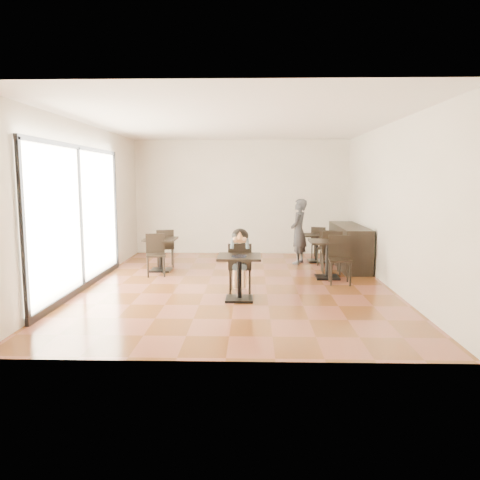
{
  "coord_description": "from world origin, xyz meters",
  "views": [
    {
      "loc": [
        0.31,
        -9.23,
        2.13
      ],
      "look_at": [
        0.08,
        -0.71,
        1.0
      ],
      "focal_mm": 35.0,
      "sensor_mm": 36.0,
      "label": 1
    }
  ],
  "objects_px": {
    "cafe_table_left": "(161,255)",
    "chair_back_a": "(319,242)",
    "child_chair": "(240,267)",
    "chair_mid_a": "(331,252)",
    "child": "(240,261)",
    "cafe_table_mid": "(327,260)",
    "child_table": "(239,278)",
    "cafe_table_back": "(317,248)",
    "chair_back_b": "(326,248)",
    "chair_left_a": "(165,248)",
    "chair_mid_b": "(340,260)",
    "chair_left_b": "(156,255)",
    "adult_patron": "(299,232)"
  },
  "relations": [
    {
      "from": "adult_patron",
      "to": "chair_back_b",
      "type": "bearing_deg",
      "value": 88.83
    },
    {
      "from": "chair_mid_b",
      "to": "chair_left_b",
      "type": "relative_size",
      "value": 1.06
    },
    {
      "from": "cafe_table_mid",
      "to": "chair_left_a",
      "type": "relative_size",
      "value": 0.89
    },
    {
      "from": "child",
      "to": "chair_left_b",
      "type": "height_order",
      "value": "child"
    },
    {
      "from": "chair_left_b",
      "to": "chair_back_b",
      "type": "distance_m",
      "value": 4.13
    },
    {
      "from": "chair_mid_a",
      "to": "chair_back_a",
      "type": "relative_size",
      "value": 1.14
    },
    {
      "from": "cafe_table_mid",
      "to": "chair_back_b",
      "type": "bearing_deg",
      "value": 82.57
    },
    {
      "from": "chair_back_a",
      "to": "chair_left_b",
      "type": "bearing_deg",
      "value": 51.8
    },
    {
      "from": "chair_mid_b",
      "to": "chair_back_b",
      "type": "xyz_separation_m",
      "value": [
        0.03,
        2.02,
        -0.06
      ]
    },
    {
      "from": "child_chair",
      "to": "chair_back_a",
      "type": "height_order",
      "value": "child_chair"
    },
    {
      "from": "chair_mid_b",
      "to": "chair_left_a",
      "type": "xyz_separation_m",
      "value": [
        -3.89,
        1.8,
        -0.03
      ]
    },
    {
      "from": "child_chair",
      "to": "chair_back_a",
      "type": "distance_m",
      "value": 4.38
    },
    {
      "from": "cafe_table_back",
      "to": "child_chair",
      "type": "bearing_deg",
      "value": -119.47
    },
    {
      "from": "child_table",
      "to": "cafe_table_mid",
      "type": "relative_size",
      "value": 0.98
    },
    {
      "from": "child",
      "to": "chair_mid_b",
      "type": "bearing_deg",
      "value": 20.87
    },
    {
      "from": "adult_patron",
      "to": "chair_back_a",
      "type": "relative_size",
      "value": 1.9
    },
    {
      "from": "child_chair",
      "to": "child",
      "type": "bearing_deg",
      "value": 0.0
    },
    {
      "from": "chair_mid_a",
      "to": "child_chair",
      "type": "bearing_deg",
      "value": 46.95
    },
    {
      "from": "child_table",
      "to": "chair_left_a",
      "type": "relative_size",
      "value": 0.86
    },
    {
      "from": "cafe_table_mid",
      "to": "chair_mid_a",
      "type": "bearing_deg",
      "value": 73.39
    },
    {
      "from": "chair_back_b",
      "to": "chair_left_b",
      "type": "bearing_deg",
      "value": -141.28
    },
    {
      "from": "chair_back_b",
      "to": "cafe_table_left",
      "type": "bearing_deg",
      "value": -148.78
    },
    {
      "from": "child_chair",
      "to": "adult_patron",
      "type": "xyz_separation_m",
      "value": [
        1.38,
        3.03,
        0.33
      ]
    },
    {
      "from": "child",
      "to": "chair_mid_b",
      "type": "height_order",
      "value": "child"
    },
    {
      "from": "adult_patron",
      "to": "chair_left_a",
      "type": "distance_m",
      "value": 3.32
    },
    {
      "from": "child_table",
      "to": "cafe_table_back",
      "type": "bearing_deg",
      "value": 64.13
    },
    {
      "from": "child_chair",
      "to": "chair_mid_a",
      "type": "bearing_deg",
      "value": -137.03
    },
    {
      "from": "adult_patron",
      "to": "chair_left_b",
      "type": "distance_m",
      "value": 3.65
    },
    {
      "from": "cafe_table_left",
      "to": "chair_back_a",
      "type": "relative_size",
      "value": 0.89
    },
    {
      "from": "cafe_table_mid",
      "to": "chair_back_a",
      "type": "relative_size",
      "value": 0.95
    },
    {
      "from": "child_table",
      "to": "chair_left_a",
      "type": "xyz_separation_m",
      "value": [
        -1.89,
        3.11,
        0.06
      ]
    },
    {
      "from": "adult_patron",
      "to": "chair_back_b",
      "type": "xyz_separation_m",
      "value": [
        0.64,
        -0.25,
        -0.38
      ]
    },
    {
      "from": "adult_patron",
      "to": "chair_back_a",
      "type": "distance_m",
      "value": 1.13
    },
    {
      "from": "adult_patron",
      "to": "chair_mid_a",
      "type": "distance_m",
      "value": 1.36
    },
    {
      "from": "child_chair",
      "to": "cafe_table_mid",
      "type": "xyz_separation_m",
      "value": [
        1.83,
        1.31,
        -0.07
      ]
    },
    {
      "from": "child_table",
      "to": "cafe_table_mid",
      "type": "height_order",
      "value": "cafe_table_mid"
    },
    {
      "from": "cafe_table_mid",
      "to": "cafe_table_left",
      "type": "xyz_separation_m",
      "value": [
        -3.72,
        0.7,
        -0.02
      ]
    },
    {
      "from": "cafe_table_mid",
      "to": "chair_back_a",
      "type": "distance_m",
      "value": 2.58
    },
    {
      "from": "cafe_table_left",
      "to": "chair_left_a",
      "type": "distance_m",
      "value": 0.56
    },
    {
      "from": "child_chair",
      "to": "cafe_table_mid",
      "type": "distance_m",
      "value": 2.26
    },
    {
      "from": "chair_mid_a",
      "to": "chair_mid_b",
      "type": "relative_size",
      "value": 1.0
    },
    {
      "from": "cafe_table_left",
      "to": "cafe_table_back",
      "type": "distance_m",
      "value": 4.0
    },
    {
      "from": "child_table",
      "to": "chair_mid_a",
      "type": "bearing_deg",
      "value": 50.36
    },
    {
      "from": "child_chair",
      "to": "chair_left_b",
      "type": "height_order",
      "value": "child_chair"
    },
    {
      "from": "child_chair",
      "to": "chair_back_a",
      "type": "bearing_deg",
      "value": -117.56
    },
    {
      "from": "chair_mid_b",
      "to": "chair_back_b",
      "type": "height_order",
      "value": "chair_mid_b"
    },
    {
      "from": "child",
      "to": "adult_patron",
      "type": "relative_size",
      "value": 0.74
    },
    {
      "from": "child",
      "to": "cafe_table_mid",
      "type": "distance_m",
      "value": 2.26
    },
    {
      "from": "chair_mid_a",
      "to": "chair_back_b",
      "type": "bearing_deg",
      "value": -87.74
    },
    {
      "from": "child",
      "to": "adult_patron",
      "type": "xyz_separation_m",
      "value": [
        1.38,
        3.03,
        0.21
      ]
    }
  ]
}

